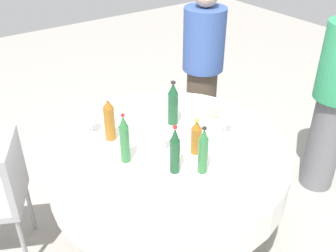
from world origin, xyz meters
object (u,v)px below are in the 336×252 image
at_px(bottle_green_front, 203,151).
at_px(wine_glass_left, 165,134).
at_px(dining_table, 168,164).
at_px(person_south, 202,72).
at_px(bottle_amber_mid, 109,120).
at_px(chair_right, 2,191).
at_px(bottle_amber_north, 196,137).
at_px(plate_far, 235,158).
at_px(bottle_dark_green_left, 173,104).
at_px(wine_glass_north, 226,119).
at_px(wine_glass_east, 91,119).
at_px(plate_outer, 214,115).
at_px(bottle_dark_green_south, 175,151).
at_px(bottle_green_east, 125,140).

height_order(bottle_green_front, wine_glass_left, bottle_green_front).
height_order(dining_table, person_south, person_south).
xyz_separation_m(bottle_amber_mid, chair_right, (-0.17, -0.69, -0.36)).
bearing_deg(bottle_amber_north, wine_glass_left, -133.26).
xyz_separation_m(plate_far, chair_right, (-0.80, -1.18, -0.23)).
distance_m(bottle_green_front, bottle_amber_north, 0.19).
distance_m(bottle_green_front, bottle_dark_green_left, 0.56).
xyz_separation_m(bottle_amber_mid, bottle_dark_green_left, (0.07, 0.44, 0.01)).
height_order(dining_table, wine_glass_north, wine_glass_north).
relative_size(wine_glass_east, plate_outer, 0.55).
bearing_deg(chair_right, plate_far, -98.59).
xyz_separation_m(bottle_green_front, wine_glass_left, (-0.30, -0.05, -0.03)).
bearing_deg(bottle_dark_green_left, bottle_dark_green_south, -34.60).
distance_m(wine_glass_left, chair_right, 1.07).
bearing_deg(bottle_dark_green_south, chair_right, -129.72).
height_order(bottle_green_front, wine_glass_east, bottle_green_front).
relative_size(bottle_green_front, bottle_green_east, 0.94).
distance_m(dining_table, chair_right, 1.05).
relative_size(wine_glass_north, plate_outer, 0.59).
xyz_separation_m(dining_table, plate_far, (0.35, 0.24, 0.15)).
xyz_separation_m(dining_table, person_south, (-0.66, 0.82, 0.20)).
distance_m(wine_glass_east, wine_glass_left, 0.53).
xyz_separation_m(bottle_amber_mid, plate_far, (0.62, 0.50, -0.13)).
bearing_deg(wine_glass_left, bottle_amber_north, 46.74).
bearing_deg(bottle_dark_green_south, dining_table, 153.18).
bearing_deg(plate_far, wine_glass_left, -138.66).
distance_m(wine_glass_left, plate_outer, 0.54).
distance_m(bottle_green_front, person_south, 1.28).
bearing_deg(person_south, plate_far, -68.75).
xyz_separation_m(bottle_green_east, chair_right, (-0.44, -0.65, -0.37)).
bearing_deg(chair_right, wine_glass_left, -92.49).
height_order(dining_table, bottle_dark_green_south, bottle_dark_green_south).
xyz_separation_m(person_south, chair_right, (0.21, -1.76, -0.27)).
xyz_separation_m(bottle_green_east, plate_outer, (-0.09, 0.77, -0.14)).
bearing_deg(bottle_dark_green_left, bottle_amber_north, -13.50).
height_order(bottle_amber_north, wine_glass_north, bottle_amber_north).
xyz_separation_m(bottle_green_front, plate_outer, (-0.43, 0.46, -0.13)).
distance_m(bottle_green_front, chair_right, 1.28).
bearing_deg(bottle_amber_north, plate_far, 37.06).
relative_size(plate_outer, person_south, 0.17).
relative_size(bottle_green_east, bottle_amber_north, 1.36).
distance_m(bottle_green_east, bottle_dark_green_left, 0.51).
xyz_separation_m(bottle_amber_north, bottle_dark_green_left, (-0.36, 0.09, 0.04)).
bearing_deg(wine_glass_east, plate_far, 36.21).
distance_m(dining_table, bottle_amber_north, 0.31).
distance_m(plate_outer, chair_right, 1.47).
xyz_separation_m(bottle_amber_north, person_south, (-0.82, 0.73, -0.06)).
bearing_deg(bottle_amber_north, bottle_green_front, -27.39).
height_order(bottle_green_east, wine_glass_north, bottle_green_east).
relative_size(dining_table, wine_glass_east, 10.82).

